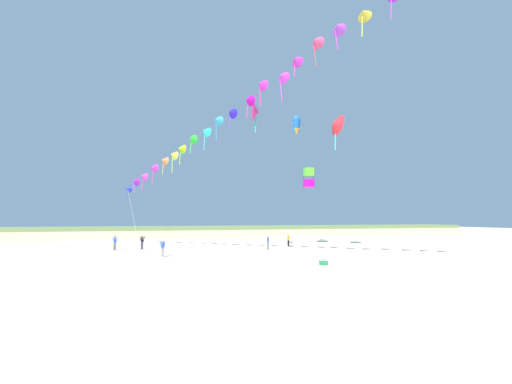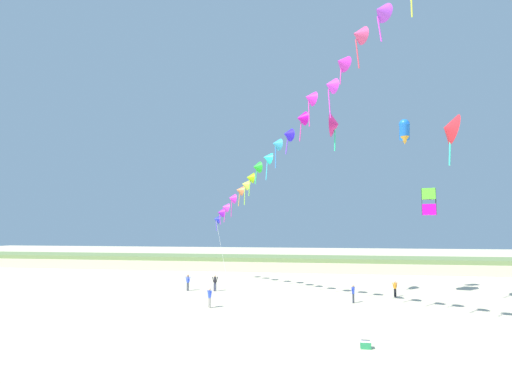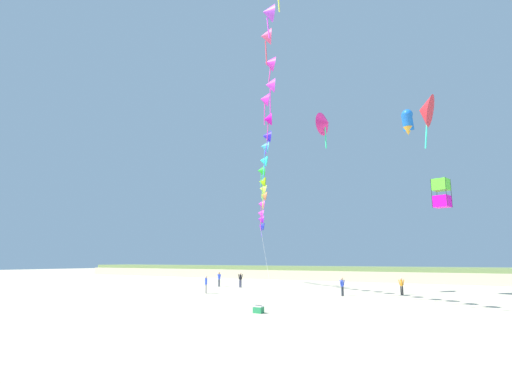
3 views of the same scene
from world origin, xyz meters
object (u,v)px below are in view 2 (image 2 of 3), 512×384
Objects in this scene: person_near_right at (353,292)px; large_kite_outer_drift at (449,129)px; large_kite_low_lead at (429,202)px; large_kite_high_solo at (404,131)px; person_far_right at (215,282)px; large_kite_mid_trail at (335,125)px; person_far_left at (210,296)px; person_near_left at (395,287)px; beach_cooler at (366,345)px; person_mid_center at (188,281)px.

large_kite_outer_drift is at bearing -12.01° from person_near_right.
large_kite_low_lead is 1.04× the size of large_kite_high_solo.
person_far_right is at bearing 164.33° from large_kite_outer_drift.
person_near_right is 15.31m from large_kite_mid_trail.
large_kite_outer_drift is at bearing 7.38° from person_far_left.
beach_cooler is at bearing -104.11° from person_near_left.
large_kite_high_solo is at bearing -0.75° from person_far_right.
person_near_right is 16.77m from large_kite_high_solo.
large_kite_mid_trail reaches higher than beach_cooler.
large_kite_mid_trail is at bearing -13.48° from person_mid_center.
person_far_right is (2.89, 0.23, 0.01)m from person_mid_center.
person_near_left is 15.49m from large_kite_outer_drift.
person_far_right is (-1.99, 8.68, 0.04)m from person_far_left.
person_mid_center is (-16.69, 4.18, 0.05)m from person_near_right.
person_near_right is at bearing -20.64° from large_kite_mid_trail.
person_far_left is 23.41m from large_kite_low_lead.
person_near_right is at bearing 88.97° from beach_cooler.
large_kite_mid_trail is (10.50, 4.76, 15.23)m from person_far_left.
person_near_right is 12.61m from large_kite_low_lead.
beach_cooler is at bearing -113.19° from large_kite_low_lead.
large_kite_outer_drift is (9.31, -2.20, -1.35)m from large_kite_mid_trail.
person_mid_center is at bearing 119.99° from person_far_left.
large_kite_high_solo is at bearing -0.06° from person_mid_center.
person_far_right is at bearing -177.49° from large_kite_low_lead.
person_mid_center is 0.37× the size of large_kite_outer_drift.
large_kite_high_solo is at bearing 9.57° from person_near_left.
large_kite_mid_trail reaches higher than large_kite_outer_drift.
person_near_right is 0.95× the size of person_mid_center.
person_near_left is at bearing -0.71° from person_mid_center.
person_near_left is at bearing -1.57° from person_far_right.
person_near_left is 16.58m from large_kite_mid_trail.
large_kite_outer_drift is (0.11, -7.06, 5.64)m from large_kite_low_lead.
large_kite_outer_drift is 7.79× the size of beach_cooler.
person_near_left is 0.59× the size of large_kite_low_lead.
person_mid_center is 2.90m from person_far_right.
person_far_right is 0.38× the size of large_kite_outer_drift.
person_far_left is 2.81× the size of beach_cooler.
large_kite_mid_trail is at bearing -152.01° from large_kite_high_solo.
large_kite_outer_drift is at bearing -67.57° from large_kite_high_solo.
person_far_right reaches higher than person_near_right.
large_kite_outer_drift is at bearing 55.31° from beach_cooler.
large_kite_low_lead is at bearing 34.26° from person_near_right.
person_far_right is 23.19m from large_kite_low_lead.
large_kite_low_lead is (19.69, 9.63, 8.23)m from person_far_left.
person_far_left is 19.10m from large_kite_mid_trail.
beach_cooler is (-8.12, -18.95, -8.96)m from large_kite_low_lead.
person_far_right is at bearing 102.89° from person_far_left.
person_mid_center is 24.22m from beach_cooler.
large_kite_low_lead is 4.57× the size of beach_cooler.
large_kite_low_lead reaches higher than person_far_left.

